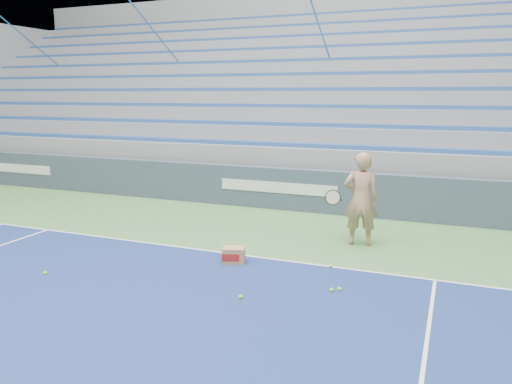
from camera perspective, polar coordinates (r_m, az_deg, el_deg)
sponsor_barrier at (r=13.25m, az=2.69°, el=0.42°), size 30.00×0.32×1.10m
bleachers at (r=18.52m, az=8.64°, el=9.01°), size 31.00×9.15×7.30m
tennis_player at (r=10.21m, az=11.87°, el=-0.79°), size 0.99×0.92×1.89m
ball_box at (r=9.11m, az=-2.55°, el=-7.24°), size 0.47×0.41×0.29m
tennis_ball_0 at (r=8.99m, az=8.55°, el=-8.39°), size 0.07×0.07×0.07m
tennis_ball_1 at (r=9.28m, az=-22.96°, el=-8.53°), size 0.07×0.07×0.07m
tennis_ball_2 at (r=7.96m, az=8.66°, el=-11.02°), size 0.07×0.07×0.07m
tennis_ball_3 at (r=8.01m, az=9.51°, el=-10.89°), size 0.07×0.07×0.07m
tennis_ball_4 at (r=7.63m, az=-1.77°, el=-11.90°), size 0.07×0.07×0.07m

